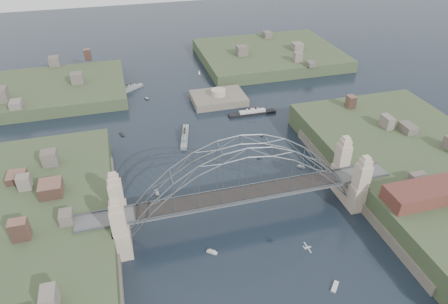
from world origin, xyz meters
TOP-DOWN VIEW (x-y plane):
  - ground at (0.00, 0.00)m, footprint 500.00×500.00m
  - bridge at (0.00, 0.00)m, footprint 84.00×13.80m
  - shore_west at (-57.32, 0.00)m, footprint 50.50×90.00m
  - shore_east at (57.32, 0.00)m, footprint 50.50×90.00m
  - headland_nw at (-55.00, 95.00)m, footprint 60.00×45.00m
  - headland_ne at (50.00, 110.00)m, footprint 70.00×55.00m
  - fort_island at (12.00, 70.00)m, footprint 22.00×16.00m
  - wharf_shed at (44.00, -14.00)m, footprint 20.00×8.00m
  - finger_pier at (39.00, -28.00)m, footprint 4.00×22.00m
  - naval_cruiser_near at (-7.10, 44.89)m, footprint 5.98×16.12m
  - naval_cruiser_far at (-23.13, 90.94)m, footprint 12.30×9.44m
  - ocean_liner at (21.94, 55.23)m, footprint 19.14×2.95m
  - aeroplane at (9.15, -19.83)m, footprint 1.82×3.43m
  - small_boat_a at (-20.84, 16.64)m, footprint 1.18×2.94m
  - small_boat_b at (14.27, 25.65)m, footprint 1.83×1.58m
  - small_boat_c at (-10.81, -9.84)m, footprint 2.60×2.34m
  - small_boat_d at (20.41, 38.39)m, footprint 1.96×0.81m
  - small_boat_e at (-28.88, 53.05)m, footprint 1.85×3.17m
  - small_boat_f at (-4.09, 52.84)m, footprint 0.90×1.45m
  - small_boat_g at (13.41, -27.06)m, footprint 2.94×3.05m
  - small_boat_h at (-16.94, 80.13)m, footprint 1.62×2.36m
  - small_boat_i at (25.50, 17.16)m, footprint 2.48×2.33m
  - small_boat_k at (10.55, 100.92)m, footprint 1.04×2.01m

SIDE VIEW (x-z plane):
  - fort_island at x=12.00m, z-range -5.04..4.36m
  - ground at x=0.00m, z-range 0.00..0.00m
  - small_boat_a at x=-20.84m, z-range -0.08..0.38m
  - small_boat_b at x=14.27m, z-range -0.08..0.38m
  - small_boat_d at x=20.41m, z-range -0.08..0.38m
  - small_boat_e at x=-28.88m, z-range -0.08..0.38m
  - small_boat_f at x=-4.09m, z-range -0.08..0.38m
  - small_boat_g at x=13.41m, z-range -0.08..0.38m
  - small_boat_c at x=-10.81m, z-range -0.43..1.00m
  - small_boat_i at x=25.50m, z-range -0.43..1.00m
  - small_boat_h at x=-16.94m, z-range -0.43..1.00m
  - headland_nw at x=-55.00m, z-range -4.00..5.00m
  - finger_pier at x=39.00m, z-range 0.00..1.40m
  - naval_cruiser_far at x=-23.13m, z-range -1.59..3.03m
  - ocean_liner at x=21.94m, z-range -1.62..3.07m
  - naval_cruiser_near at x=-7.10m, z-range -1.66..3.16m
  - headland_ne at x=50.00m, z-range -4.00..5.50m
  - small_boat_k at x=10.55m, z-range -0.24..2.13m
  - shore_west at x=-57.32m, z-range -4.03..7.97m
  - shore_east at x=57.32m, z-range -4.03..7.97m
  - aeroplane at x=9.15m, z-range 6.18..6.68m
  - wharf_shed at x=44.00m, z-range 8.00..12.00m
  - bridge at x=0.00m, z-range 0.02..24.62m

